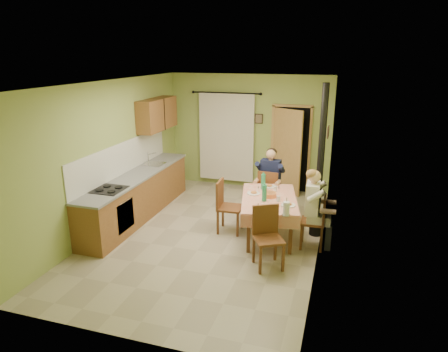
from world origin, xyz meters
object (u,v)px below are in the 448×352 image
(stove_flue, at_px, (319,183))
(chair_right, at_px, (313,232))
(man_right, at_px, (314,200))
(chair_near, at_px, (268,250))
(chair_left, at_px, (229,217))
(dining_table, at_px, (269,217))
(chair_far, at_px, (269,201))
(man_far, at_px, (270,174))

(stove_flue, bearing_deg, chair_right, -91.53)
(man_right, bearing_deg, chair_right, -90.00)
(chair_right, bearing_deg, chair_near, 143.31)
(chair_near, xyz_separation_m, man_right, (0.61, 0.89, 0.59))
(chair_right, xyz_separation_m, chair_left, (-1.58, 0.20, 0.00))
(dining_table, distance_m, chair_far, 1.06)
(man_right, bearing_deg, stove_flue, -4.70)
(chair_near, bearing_deg, chair_far, -108.45)
(chair_far, height_order, stove_flue, stove_flue)
(stove_flue, bearing_deg, man_right, -92.92)
(chair_near, height_order, chair_left, chair_left)
(chair_far, bearing_deg, chair_left, -114.43)
(stove_flue, bearing_deg, dining_table, -158.80)
(chair_right, height_order, man_right, man_right)
(chair_left, relative_size, man_right, 0.72)
(man_far, bearing_deg, chair_right, -47.49)
(dining_table, height_order, chair_near, chair_near)
(chair_far, distance_m, stove_flue, 1.45)
(chair_near, bearing_deg, chair_left, -77.51)
(dining_table, relative_size, chair_right, 1.88)
(chair_left, relative_size, stove_flue, 0.36)
(man_far, xyz_separation_m, stove_flue, (1.03, -0.73, 0.15))
(dining_table, xyz_separation_m, chair_far, (-0.19, 1.04, -0.09))
(chair_far, distance_m, chair_right, 1.61)
(chair_right, bearing_deg, man_right, 90.00)
(chair_far, height_order, chair_left, chair_left)
(man_far, height_order, stove_flue, stove_flue)
(chair_far, relative_size, chair_near, 0.99)
(dining_table, bearing_deg, chair_near, -91.74)
(dining_table, xyz_separation_m, man_right, (0.81, -0.21, 0.50))
(chair_near, bearing_deg, chair_right, -153.80)
(chair_near, bearing_deg, man_far, -108.54)
(chair_left, distance_m, man_right, 1.69)
(chair_left, bearing_deg, dining_table, 88.21)
(chair_right, bearing_deg, chair_left, 80.99)
(chair_near, relative_size, chair_left, 0.99)
(man_far, bearing_deg, chair_left, -114.15)
(chair_far, bearing_deg, man_far, 90.00)
(man_far, distance_m, man_right, 1.62)
(man_right, bearing_deg, chair_left, 80.92)
(chair_far, distance_m, man_far, 0.59)
(dining_table, relative_size, chair_near, 1.81)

